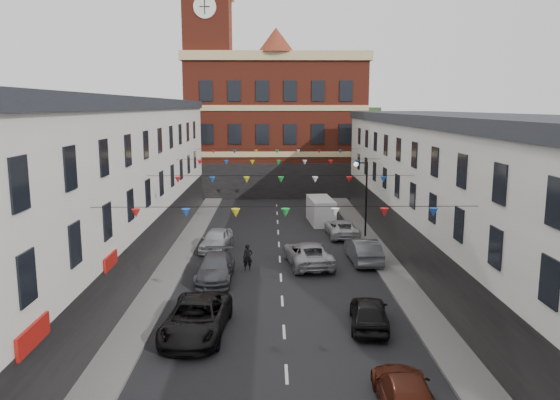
{
  "coord_description": "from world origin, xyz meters",
  "views": [
    {
      "loc": [
        -0.58,
        -27.54,
        10.18
      ],
      "look_at": [
        0.01,
        7.95,
        4.07
      ],
      "focal_mm": 35.0,
      "sensor_mm": 36.0,
      "label": 1
    }
  ],
  "objects": [
    {
      "name": "car_left_d",
      "position": [
        -3.9,
        3.64,
        0.74
      ],
      "size": [
        2.08,
        5.1,
        1.48
      ],
      "primitive_type": "imported",
      "rotation": [
        0.0,
        0.0,
        -0.0
      ],
      "color": "#45474D",
      "rests_on": "ground"
    },
    {
      "name": "civic_building",
      "position": [
        0.0,
        37.95,
        8.14
      ],
      "size": [
        20.6,
        13.3,
        18.5
      ],
      "color": "maroon",
      "rests_on": "ground"
    },
    {
      "name": "clock_tower",
      "position": [
        -7.5,
        35.0,
        14.93
      ],
      "size": [
        5.6,
        5.6,
        30.0
      ],
      "color": "maroon",
      "rests_on": "ground"
    },
    {
      "name": "car_right_f",
      "position": [
        4.99,
        14.41,
        0.68
      ],
      "size": [
        2.46,
        4.98,
        1.36
      ],
      "primitive_type": "imported",
      "rotation": [
        0.0,
        0.0,
        3.18
      ],
      "color": "#B9BBBE",
      "rests_on": "ground"
    },
    {
      "name": "street_lamp",
      "position": [
        6.55,
        14.0,
        3.9
      ],
      "size": [
        1.1,
        0.36,
        6.0
      ],
      "color": "black",
      "rests_on": "ground"
    },
    {
      "name": "ground",
      "position": [
        0.0,
        0.0,
        0.0
      ],
      "size": [
        160.0,
        160.0,
        0.0
      ],
      "primitive_type": "plane",
      "color": "black",
      "rests_on": "ground"
    },
    {
      "name": "moving_car",
      "position": [
        1.8,
        6.58,
        0.78
      ],
      "size": [
        3.35,
        5.94,
        1.57
      ],
      "primitive_type": "imported",
      "rotation": [
        0.0,
        0.0,
        3.28
      ],
      "color": "#A5A6AC",
      "rests_on": "ground"
    },
    {
      "name": "pavement_left",
      "position": [
        -6.9,
        2.0,
        0.07
      ],
      "size": [
        1.8,
        64.0,
        0.15
      ],
      "primitive_type": "cube",
      "color": "#605E5B",
      "rests_on": "ground"
    },
    {
      "name": "car_right_c",
      "position": [
        3.92,
        -10.64,
        0.66
      ],
      "size": [
        2.08,
        4.67,
        1.33
      ],
      "primitive_type": "imported",
      "rotation": [
        0.0,
        0.0,
        3.09
      ],
      "color": "#501C10",
      "rests_on": "ground"
    },
    {
      "name": "car_right_d",
      "position": [
        3.97,
        -3.55,
        0.73
      ],
      "size": [
        2.21,
        4.45,
        1.46
      ],
      "primitive_type": "imported",
      "rotation": [
        0.0,
        0.0,
        3.03
      ],
      "color": "black",
      "rests_on": "ground"
    },
    {
      "name": "white_van",
      "position": [
        3.8,
        19.63,
        1.1
      ],
      "size": [
        2.28,
        5.11,
        2.2
      ],
      "primitive_type": "cube",
      "rotation": [
        0.0,
        0.0,
        0.08
      ],
      "color": "silver",
      "rests_on": "ground"
    },
    {
      "name": "pavement_right",
      "position": [
        6.9,
        2.0,
        0.07
      ],
      "size": [
        1.8,
        64.0,
        0.15
      ],
      "primitive_type": "cube",
      "color": "#605E5B",
      "rests_on": "ground"
    },
    {
      "name": "pedestrian",
      "position": [
        -2.05,
        5.55,
        0.84
      ],
      "size": [
        0.66,
        0.48,
        1.67
      ],
      "primitive_type": "imported",
      "rotation": [
        0.0,
        0.0,
        0.13
      ],
      "color": "black",
      "rests_on": "ground"
    },
    {
      "name": "car_left_e",
      "position": [
        -4.5,
        10.48,
        0.77
      ],
      "size": [
        2.42,
        4.73,
        1.54
      ],
      "primitive_type": "imported",
      "rotation": [
        0.0,
        0.0,
        -0.14
      ],
      "color": "#9EA3A7",
      "rests_on": "ground"
    },
    {
      "name": "car_right_e",
      "position": [
        5.5,
        7.2,
        0.8
      ],
      "size": [
        1.93,
        4.96,
        1.61
      ],
      "primitive_type": "imported",
      "rotation": [
        0.0,
        0.0,
        3.19
      ],
      "color": "#53555B",
      "rests_on": "ground"
    },
    {
      "name": "terrace_right",
      "position": [
        11.78,
        1.0,
        4.85
      ],
      "size": [
        8.4,
        56.0,
        9.7
      ],
      "color": "silver",
      "rests_on": "ground"
    },
    {
      "name": "car_left_c",
      "position": [
        -3.95,
        -4.25,
        0.79
      ],
      "size": [
        3.0,
        5.87,
        1.59
      ],
      "primitive_type": "imported",
      "rotation": [
        0.0,
        0.0,
        -0.07
      ],
      "color": "black",
      "rests_on": "ground"
    },
    {
      "name": "distant_hill",
      "position": [
        -4.0,
        62.0,
        5.0
      ],
      "size": [
        40.0,
        14.0,
        10.0
      ],
      "primitive_type": "cube",
      "color": "#294C23",
      "rests_on": "ground"
    },
    {
      "name": "terrace_left",
      "position": [
        -11.78,
        1.0,
        5.35
      ],
      "size": [
        8.4,
        56.0,
        10.7
      ],
      "color": "silver",
      "rests_on": "ground"
    }
  ]
}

